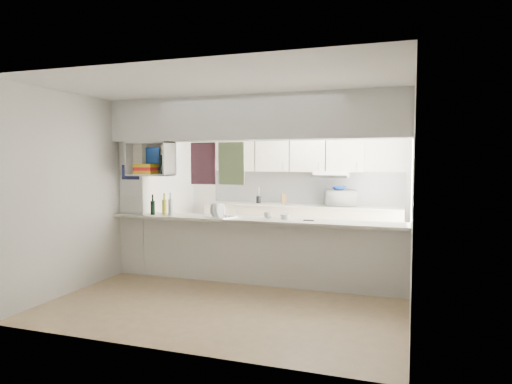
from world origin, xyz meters
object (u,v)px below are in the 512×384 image
at_px(wine_bottles, 163,207).
at_px(microwave, 341,198).
at_px(bowl, 339,188).
at_px(dish_rack, 220,211).

bearing_deg(wine_bottles, microwave, 43.03).
height_order(bowl, wine_bottles, bowl).
bearing_deg(dish_rack, microwave, 75.72).
bearing_deg(bowl, wine_bottles, -136.96).
relative_size(microwave, dish_rack, 1.11).
bearing_deg(wine_bottles, bowl, 43.04).
distance_m(microwave, dish_rack, 2.56).
bearing_deg(microwave, wine_bottles, 23.14).
distance_m(dish_rack, wine_bottles, 0.91).
distance_m(bowl, dish_rack, 2.53).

